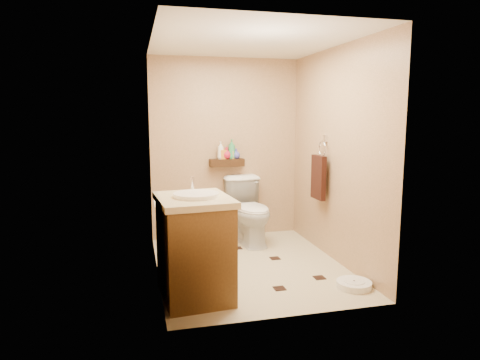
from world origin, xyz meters
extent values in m
plane|color=beige|center=(0.00, 0.00, 0.00)|extent=(2.50, 2.50, 0.00)
cube|color=tan|center=(0.00, 1.25, 1.20)|extent=(2.00, 0.04, 2.40)
cube|color=tan|center=(0.00, -1.25, 1.20)|extent=(2.00, 0.04, 2.40)
cube|color=tan|center=(-1.00, 0.00, 1.20)|extent=(0.04, 2.50, 2.40)
cube|color=tan|center=(1.00, 0.00, 1.20)|extent=(0.04, 2.50, 2.40)
cube|color=silver|center=(0.00, 0.00, 2.40)|extent=(2.00, 2.50, 0.02)
cube|color=#3A230F|center=(0.00, 1.17, 1.02)|extent=(0.46, 0.14, 0.10)
cube|color=black|center=(-0.31, -0.26, 0.00)|extent=(0.11, 0.11, 0.01)
cube|color=black|center=(0.35, 0.15, 0.00)|extent=(0.11, 0.11, 0.01)
cube|color=black|center=(0.11, -0.69, 0.00)|extent=(0.11, 0.11, 0.01)
cube|color=black|center=(-0.56, 0.53, 0.00)|extent=(0.11, 0.11, 0.01)
cube|color=black|center=(0.60, -0.53, 0.00)|extent=(0.11, 0.11, 0.01)
cube|color=black|center=(0.01, 0.63, 0.00)|extent=(0.11, 0.11, 0.01)
imported|color=white|center=(0.23, 0.83, 0.42)|extent=(0.56, 0.87, 0.85)
cube|color=brown|center=(-0.70, -0.67, 0.44)|extent=(0.65, 0.77, 0.88)
cube|color=beige|center=(-0.70, -0.67, 0.91)|extent=(0.69, 0.82, 0.06)
cylinder|color=white|center=(-0.68, -0.67, 0.94)|extent=(0.41, 0.41, 0.06)
cylinder|color=silver|center=(-0.68, -0.42, 1.01)|extent=(0.03, 0.03, 0.14)
cylinder|color=white|center=(0.82, -0.84, 0.03)|extent=(0.41, 0.41, 0.06)
cylinder|color=white|center=(0.82, -0.84, 0.07)|extent=(0.20, 0.20, 0.01)
cylinder|color=#175F5A|center=(-0.82, 1.07, 0.06)|extent=(0.11, 0.11, 0.13)
cylinder|color=white|center=(-0.82, 1.07, 0.29)|extent=(0.02, 0.02, 0.35)
sphere|color=white|center=(-0.82, 1.07, 0.46)|extent=(0.08, 0.08, 0.08)
cube|color=silver|center=(0.98, 0.25, 1.38)|extent=(0.03, 0.06, 0.08)
torus|color=silver|center=(0.95, 0.25, 1.26)|extent=(0.02, 0.19, 0.19)
cube|color=black|center=(0.91, 0.25, 0.92)|extent=(0.06, 0.30, 0.52)
cylinder|color=white|center=(-0.94, 0.65, 0.60)|extent=(0.11, 0.11, 0.11)
cylinder|color=silver|center=(-0.98, 0.65, 0.66)|extent=(0.04, 0.02, 0.02)
imported|color=white|center=(-0.08, 1.17, 1.19)|extent=(0.11, 0.11, 0.24)
imported|color=orange|center=(-0.05, 1.17, 1.16)|extent=(0.10, 0.10, 0.18)
imported|color=red|center=(0.00, 1.17, 1.15)|extent=(0.17, 0.17, 0.16)
imported|color=#31955A|center=(0.07, 1.17, 1.20)|extent=(0.14, 0.14, 0.26)
imported|color=#F2B150|center=(0.07, 1.17, 1.15)|extent=(0.10, 0.10, 0.16)
imported|color=#4546AE|center=(0.13, 1.17, 1.14)|extent=(0.13, 0.13, 0.14)
camera|label=1|loc=(-1.20, -4.38, 1.66)|focal=32.00mm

